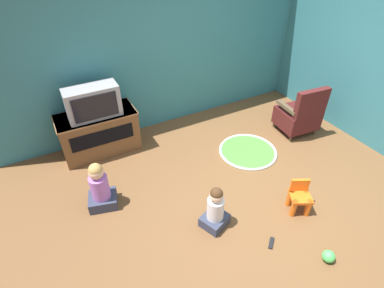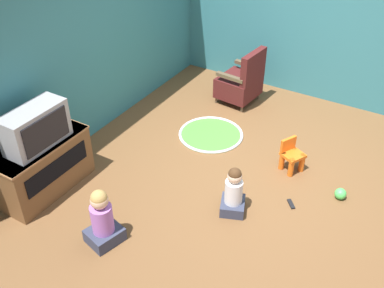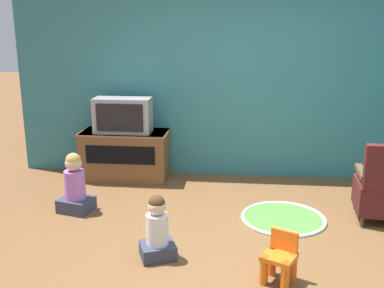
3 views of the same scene
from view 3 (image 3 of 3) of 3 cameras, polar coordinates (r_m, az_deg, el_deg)
ground_plane at (r=4.15m, az=6.08°, el=-13.53°), size 30.00×30.00×0.00m
wall_back at (r=5.92m, az=3.16°, el=8.47°), size 5.33×0.12×2.63m
tv_cabinet at (r=5.95m, az=-8.44°, el=-1.29°), size 1.12×0.54×0.64m
television at (r=5.77m, az=-8.78°, el=3.62°), size 0.72×0.33×0.44m
yellow_kid_chair at (r=3.70m, az=11.06°, el=-14.32°), size 0.32×0.32×0.41m
play_mat at (r=4.86m, az=11.52°, el=-9.23°), size 0.89×0.89×0.04m
child_watching_left at (r=3.95m, az=-4.42°, el=-10.96°), size 0.37×0.35×0.58m
child_watching_center at (r=5.03m, az=-14.63°, el=-5.22°), size 0.40×0.37×0.66m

